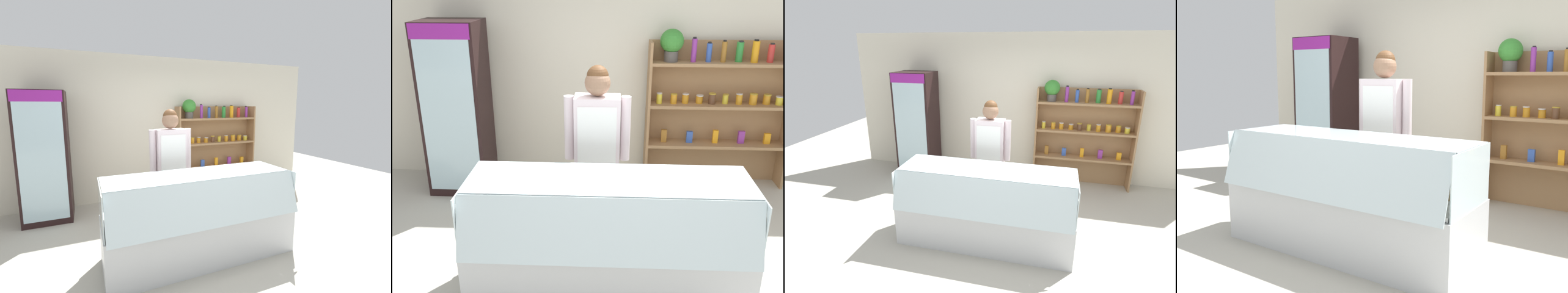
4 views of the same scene
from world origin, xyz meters
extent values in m
plane|color=#B7B2A3|center=(0.00, 0.00, 0.00)|extent=(12.00, 12.00, 0.00)
cube|color=silver|center=(0.00, 2.28, 1.35)|extent=(6.80, 0.10, 2.70)
cube|color=black|center=(-1.97, 1.79, 1.01)|extent=(0.69, 0.59, 2.01)
cube|color=silver|center=(-1.97, 1.49, 1.01)|extent=(0.61, 0.01, 1.81)
cube|color=#8C1E8C|center=(-1.97, 1.49, 1.92)|extent=(0.65, 0.01, 0.16)
cylinder|color=#3356B2|center=(-2.16, 1.56, 0.32)|extent=(0.07, 0.07, 0.14)
cylinder|color=silver|center=(-1.97, 1.56, 0.33)|extent=(0.05, 0.05, 0.16)
cylinder|color=#3356B2|center=(-1.78, 1.56, 0.35)|extent=(0.06, 0.06, 0.20)
cylinder|color=red|center=(-2.16, 1.56, 0.89)|extent=(0.07, 0.07, 0.20)
cylinder|color=#9E6623|center=(-1.97, 1.56, 0.88)|extent=(0.07, 0.07, 0.18)
cylinder|color=silver|center=(-1.78, 1.56, 0.86)|extent=(0.06, 0.06, 0.15)
cylinder|color=#2D8C38|center=(-2.16, 1.56, 1.44)|extent=(0.07, 0.07, 0.22)
cylinder|color=silver|center=(-1.97, 1.56, 1.41)|extent=(0.06, 0.06, 0.16)
cylinder|color=#9E6623|center=(-1.78, 1.56, 1.41)|extent=(0.06, 0.06, 0.16)
cube|color=#9E754C|center=(1.11, 2.16, 0.88)|extent=(1.70, 0.02, 1.77)
cube|color=#9E754C|center=(0.27, 2.02, 0.88)|extent=(0.03, 0.28, 1.77)
cube|color=#9E754C|center=(1.11, 2.02, 0.53)|extent=(1.64, 0.28, 0.04)
cube|color=#9E754C|center=(1.11, 2.02, 1.03)|extent=(1.64, 0.28, 0.04)
cube|color=#9E754C|center=(1.11, 2.02, 1.52)|extent=(1.64, 0.28, 0.04)
cylinder|color=#4C4742|center=(0.50, 2.02, 1.60)|extent=(0.16, 0.16, 0.12)
sphere|color=#34832D|center=(0.50, 2.02, 1.77)|extent=(0.27, 0.27, 0.27)
cylinder|color=purple|center=(0.76, 2.00, 1.67)|extent=(0.06, 0.06, 0.26)
cylinder|color=black|center=(0.76, 2.02, 1.81)|extent=(0.04, 0.04, 0.02)
cylinder|color=#3356B2|center=(0.93, 2.01, 1.64)|extent=(0.06, 0.06, 0.21)
cylinder|color=black|center=(0.93, 2.02, 1.76)|extent=(0.04, 0.04, 0.02)
cylinder|color=#9E6623|center=(1.09, 2.01, 1.66)|extent=(0.06, 0.06, 0.23)
cylinder|color=black|center=(1.09, 2.02, 1.78)|extent=(0.04, 0.04, 0.02)
cylinder|color=#2D8C38|center=(1.28, 2.04, 1.65)|extent=(0.08, 0.08, 0.23)
cylinder|color=black|center=(1.28, 2.02, 1.77)|extent=(0.05, 0.05, 0.02)
cylinder|color=orange|center=(1.45, 2.01, 1.66)|extent=(0.08, 0.08, 0.24)
cylinder|color=black|center=(1.45, 2.02, 1.79)|extent=(0.05, 0.05, 0.02)
cylinder|color=red|center=(1.63, 2.03, 1.64)|extent=(0.07, 0.07, 0.20)
cylinder|color=black|center=(1.63, 2.02, 1.75)|extent=(0.05, 0.05, 0.02)
cylinder|color=yellow|center=(0.40, 2.01, 1.10)|extent=(0.07, 0.07, 0.11)
cylinder|color=silver|center=(0.40, 2.02, 1.16)|extent=(0.07, 0.07, 0.01)
cylinder|color=orange|center=(0.57, 2.01, 1.10)|extent=(0.07, 0.07, 0.10)
cylinder|color=gold|center=(0.57, 2.02, 1.15)|extent=(0.08, 0.08, 0.01)
cylinder|color=orange|center=(0.71, 2.03, 1.10)|extent=(0.08, 0.08, 0.11)
cylinder|color=silver|center=(0.71, 2.02, 1.16)|extent=(0.08, 0.08, 0.01)
cylinder|color=orange|center=(0.87, 2.04, 1.09)|extent=(0.08, 0.08, 0.09)
cylinder|color=silver|center=(0.87, 2.02, 1.14)|extent=(0.08, 0.08, 0.01)
cylinder|color=brown|center=(1.02, 2.01, 1.10)|extent=(0.08, 0.08, 0.12)
cylinder|color=gold|center=(1.02, 2.02, 1.17)|extent=(0.08, 0.08, 0.01)
cylinder|color=yellow|center=(1.18, 2.04, 1.10)|extent=(0.07, 0.07, 0.11)
cylinder|color=gold|center=(1.18, 2.02, 1.16)|extent=(0.07, 0.07, 0.01)
cylinder|color=orange|center=(1.33, 2.01, 1.10)|extent=(0.07, 0.07, 0.12)
cylinder|color=silver|center=(1.33, 2.02, 1.17)|extent=(0.07, 0.07, 0.01)
cylinder|color=orange|center=(1.50, 2.01, 1.10)|extent=(0.09, 0.09, 0.12)
cylinder|color=gold|center=(1.50, 2.02, 1.17)|extent=(0.09, 0.09, 0.01)
cylinder|color=orange|center=(1.66, 2.03, 1.10)|extent=(0.08, 0.08, 0.11)
cylinder|color=gold|center=(1.66, 2.02, 1.16)|extent=(0.08, 0.08, 0.01)
cylinder|color=yellow|center=(1.80, 2.01, 1.09)|extent=(0.08, 0.08, 0.09)
cylinder|color=silver|center=(1.80, 2.02, 1.14)|extent=(0.08, 0.08, 0.01)
cube|color=#9E6623|center=(0.48, 2.02, 0.63)|extent=(0.07, 0.04, 0.16)
cube|color=#3356B2|center=(0.79, 2.02, 0.62)|extent=(0.07, 0.04, 0.14)
cube|color=orange|center=(1.11, 2.02, 0.63)|extent=(0.06, 0.04, 0.16)
cube|color=purple|center=(1.42, 2.02, 0.63)|extent=(0.08, 0.05, 0.16)
cube|color=orange|center=(1.73, 2.02, 0.61)|extent=(0.08, 0.04, 0.13)
cube|color=silver|center=(-0.19, -0.06, 0.28)|extent=(2.21, 0.74, 0.55)
cube|color=white|center=(-0.19, -0.06, 0.57)|extent=(2.15, 0.68, 0.03)
cube|color=silver|center=(-0.19, -0.41, 0.78)|extent=(2.17, 0.16, 0.47)
cube|color=silver|center=(-0.19, -0.01, 1.00)|extent=(2.17, 0.58, 0.01)
cube|color=silver|center=(-1.28, -0.06, 0.78)|extent=(0.01, 0.70, 0.45)
cube|color=silver|center=(0.91, -0.06, 0.78)|extent=(0.01, 0.70, 0.45)
cube|color=tan|center=(-1.06, 0.02, 0.61)|extent=(0.16, 0.13, 0.06)
cube|color=white|center=(-1.06, -0.20, 0.61)|extent=(0.05, 0.03, 0.02)
cube|color=tan|center=(-0.71, 0.02, 0.61)|extent=(0.17, 0.12, 0.05)
cube|color=white|center=(-0.71, -0.20, 0.61)|extent=(0.05, 0.03, 0.02)
cube|color=beige|center=(-0.36, 0.02, 0.61)|extent=(0.16, 0.11, 0.05)
cube|color=white|center=(-0.36, -0.20, 0.61)|extent=(0.05, 0.03, 0.02)
cube|color=tan|center=(-0.01, 0.02, 0.61)|extent=(0.16, 0.14, 0.06)
cube|color=white|center=(-0.01, -0.20, 0.61)|extent=(0.05, 0.03, 0.02)
cube|color=beige|center=(0.33, 0.02, 0.61)|extent=(0.16, 0.11, 0.04)
cube|color=white|center=(0.33, -0.20, 0.61)|extent=(0.05, 0.03, 0.02)
cube|color=tan|center=(0.68, 0.02, 0.61)|extent=(0.16, 0.12, 0.06)
cube|color=white|center=(0.68, -0.20, 0.61)|extent=(0.05, 0.03, 0.02)
cylinder|color=#C1706B|center=(-1.11, -0.18, 0.65)|extent=(0.17, 0.14, 0.13)
cylinder|color=tan|center=(-0.89, -0.18, 0.66)|extent=(0.16, 0.16, 0.14)
cylinder|color=#A35B4C|center=(-0.67, -0.18, 0.65)|extent=(0.19, 0.14, 0.12)
cylinder|color=white|center=(0.36, -0.15, 0.69)|extent=(0.07, 0.07, 0.21)
cylinder|color=white|center=(0.46, -0.15, 0.70)|extent=(0.07, 0.07, 0.23)
cylinder|color=#4C4233|center=(-0.39, 0.69, 0.40)|extent=(0.13, 0.13, 0.80)
cylinder|color=#4C4233|center=(-0.21, 0.69, 0.40)|extent=(0.13, 0.13, 0.80)
cube|color=silver|center=(-0.30, 0.69, 1.14)|extent=(0.41, 0.24, 0.66)
cube|color=white|center=(-0.30, 0.56, 0.78)|extent=(0.34, 0.01, 1.24)
cylinder|color=silver|center=(-0.56, 0.69, 1.17)|extent=(0.09, 0.09, 0.60)
cylinder|color=silver|center=(-0.05, 0.69, 1.17)|extent=(0.09, 0.09, 0.60)
sphere|color=#8C664C|center=(-0.30, 0.69, 1.59)|extent=(0.23, 0.23, 0.23)
sphere|color=brown|center=(-0.30, 0.70, 1.65)|extent=(0.19, 0.19, 0.19)
camera|label=1|loc=(-1.38, -2.73, 1.80)|focal=24.00mm
camera|label=2|loc=(-0.20, -3.04, 2.45)|focal=40.00mm
camera|label=3|loc=(0.59, -3.45, 2.48)|focal=28.00mm
camera|label=4|loc=(2.00, -2.92, 1.50)|focal=40.00mm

